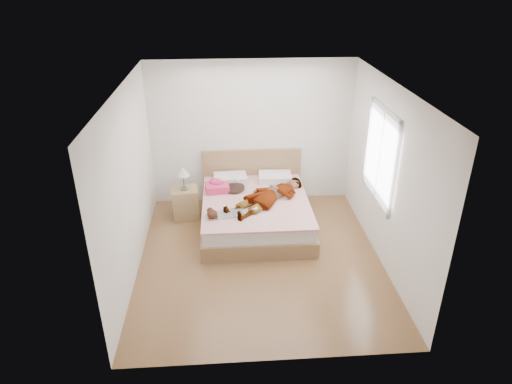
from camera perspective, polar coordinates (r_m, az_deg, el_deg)
ground at (r=6.98m, az=0.51°, el=-8.27°), size 4.00×4.00×0.00m
woman at (r=7.48m, az=1.56°, el=-0.17°), size 1.66×1.60×0.23m
hair at (r=7.89m, az=-2.88°, el=0.64°), size 0.50×0.57×0.07m
phone at (r=7.78m, az=-2.38°, el=1.50°), size 0.10×0.10×0.05m
room_shell at (r=6.88m, az=15.29°, el=4.41°), size 4.00×4.00×4.00m
bed at (r=7.71m, az=-0.10°, el=-2.21°), size 1.80×2.08×1.00m
towel at (r=7.82m, az=-4.91°, el=0.72°), size 0.43×0.36×0.21m
magazine at (r=7.11m, az=-3.16°, el=-2.69°), size 0.49×0.37×0.03m
coffee_mug at (r=7.11m, az=-0.17°, el=-2.27°), size 0.13×0.10×0.09m
plush_toy at (r=7.00m, az=-5.53°, el=-2.68°), size 0.21×0.27×0.13m
nightstand at (r=8.01m, az=-8.84°, el=-1.09°), size 0.49×0.44×0.95m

